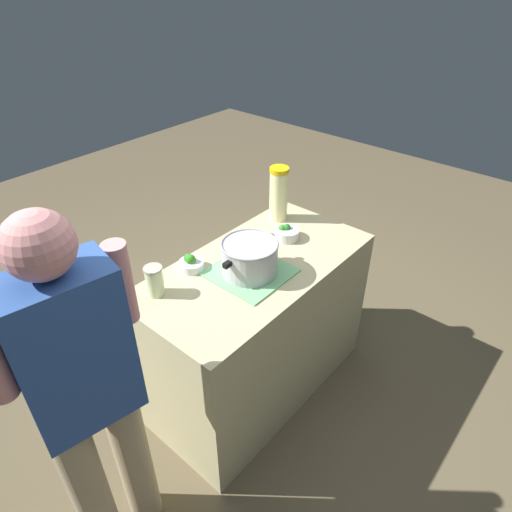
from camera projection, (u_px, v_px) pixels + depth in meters
name	position (u px, v px, depth m)	size (l,w,h in m)	color
ground_plane	(256.00, 381.00, 2.72)	(8.00, 8.00, 0.00)	brown
counter_slab	(256.00, 328.00, 2.47)	(1.26, 0.63, 0.87)	#BEB383
dish_cloth	(250.00, 272.00, 2.17)	(0.35, 0.36, 0.01)	#77BF7F
cooking_pot	(250.00, 257.00, 2.12)	(0.34, 0.27, 0.16)	#B7B7BC
lemonade_pitcher	(279.00, 194.00, 2.52)	(0.11, 0.11, 0.31)	#F7EDA7
mason_jar	(155.00, 281.00, 2.00)	(0.08, 0.08, 0.14)	beige
broccoli_bowl_front	(286.00, 233.00, 2.42)	(0.14, 0.14, 0.08)	silver
broccoli_bowl_center	(191.00, 263.00, 2.18)	(0.12, 0.12, 0.08)	silver
person_cook	(88.00, 398.00, 1.53)	(0.50, 0.26, 1.61)	tan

